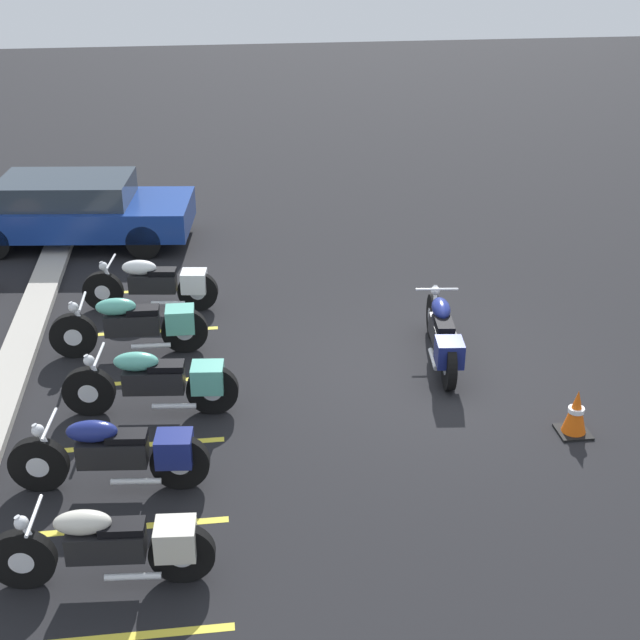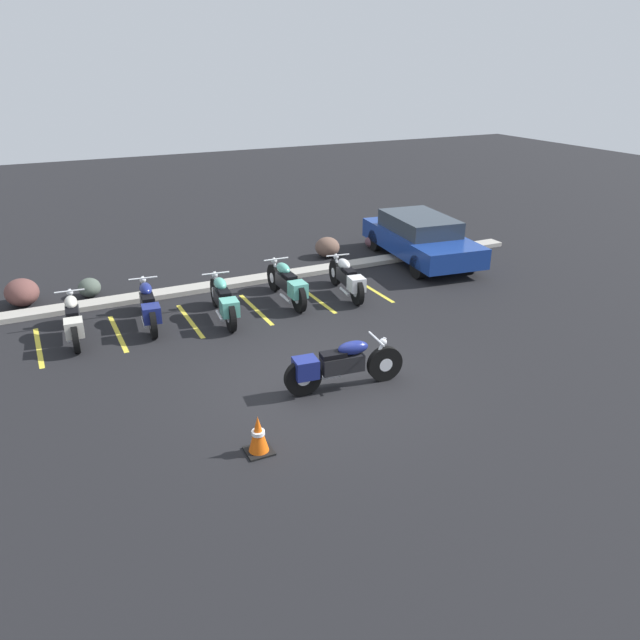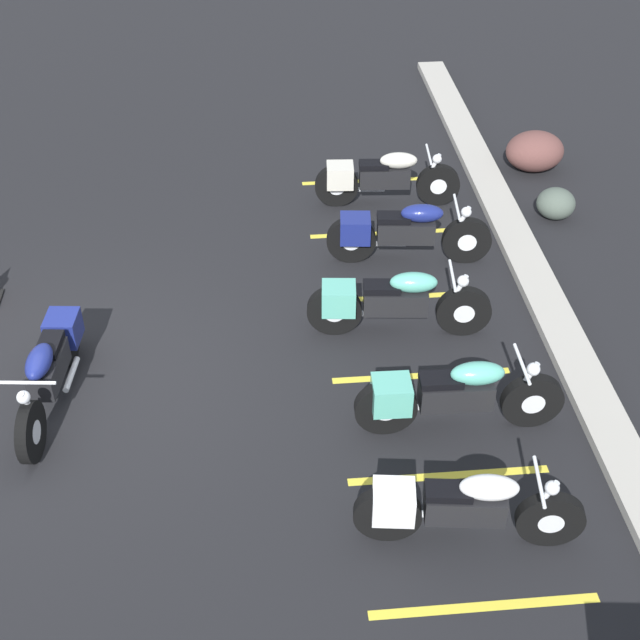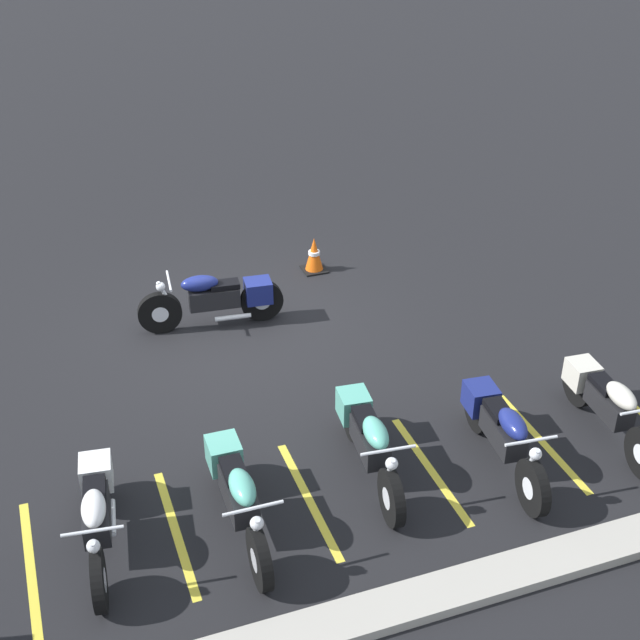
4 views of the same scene
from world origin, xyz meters
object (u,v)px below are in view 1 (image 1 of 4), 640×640
at_px(parked_bike_1, 119,453).
at_px(parked_bike_2, 159,381).
at_px(parked_bike_3, 137,324).
at_px(traffic_cone, 576,413).
at_px(parked_bike_0, 113,545).
at_px(car_blue, 74,209).
at_px(motorcycle_navy_featured, 442,335).
at_px(parked_bike_4, 157,284).

relative_size(parked_bike_1, parked_bike_2, 1.00).
relative_size(parked_bike_3, traffic_cone, 3.72).
relative_size(parked_bike_0, car_blue, 0.49).
xyz_separation_m(motorcycle_navy_featured, traffic_cone, (-1.97, -1.20, -0.18)).
relative_size(parked_bike_3, parked_bike_4, 1.05).
distance_m(parked_bike_0, parked_bike_2, 3.14).
xyz_separation_m(parked_bike_2, traffic_cone, (-1.14, -5.13, -0.19)).
height_order(parked_bike_1, parked_bike_4, parked_bike_1).
xyz_separation_m(parked_bike_0, car_blue, (9.61, 1.46, 0.22)).
relative_size(parked_bike_1, parked_bike_4, 1.04).
relative_size(parked_bike_3, car_blue, 0.51).
bearing_deg(parked_bike_0, parked_bike_1, -83.76).
xyz_separation_m(parked_bike_2, car_blue, (6.49, 1.79, 0.21)).
xyz_separation_m(parked_bike_0, parked_bike_2, (3.12, -0.33, 0.02)).
bearing_deg(parked_bike_4, car_blue, -55.87).
bearing_deg(car_blue, parked_bike_2, -68.13).
bearing_deg(car_blue, parked_bike_4, -56.89).
height_order(parked_bike_0, parked_bike_2, parked_bike_2).
xyz_separation_m(motorcycle_navy_featured, parked_bike_3, (0.88, 4.31, 0.01)).
xyz_separation_m(parked_bike_0, parked_bike_4, (6.33, -0.19, -0.00)).
distance_m(motorcycle_navy_featured, parked_bike_1, 4.95).
distance_m(parked_bike_1, traffic_cone, 5.54).
height_order(motorcycle_navy_featured, parked_bike_1, parked_bike_1).
xyz_separation_m(parked_bike_1, parked_bike_2, (1.57, -0.39, 0.00)).
xyz_separation_m(motorcycle_navy_featured, parked_bike_2, (-0.84, 3.93, 0.01)).
xyz_separation_m(motorcycle_navy_featured, parked_bike_4, (2.38, 4.08, -0.01)).
relative_size(parked_bike_2, parked_bike_3, 0.99).
bearing_deg(parked_bike_3, parked_bike_0, 91.66).
bearing_deg(parked_bike_2, car_blue, -68.90).
bearing_deg(parked_bike_3, parked_bike_2, 103.53).
distance_m(motorcycle_navy_featured, parked_bike_3, 4.39).
bearing_deg(parked_bike_1, parked_bike_2, -98.34).
relative_size(car_blue, traffic_cone, 7.34).
bearing_deg(parked_bike_0, parked_bike_3, -85.39).
distance_m(parked_bike_0, parked_bike_4, 6.34).
bearing_deg(parked_bike_4, traffic_cone, 147.97).
distance_m(parked_bike_3, car_blue, 4.98).
bearing_deg(parked_bike_1, motorcycle_navy_featured, -145.23).
distance_m(parked_bike_0, car_blue, 9.72).
xyz_separation_m(motorcycle_navy_featured, parked_bike_0, (-3.96, 4.26, -0.01)).
relative_size(parked_bike_2, parked_bike_4, 1.04).
relative_size(parked_bike_1, car_blue, 0.50).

